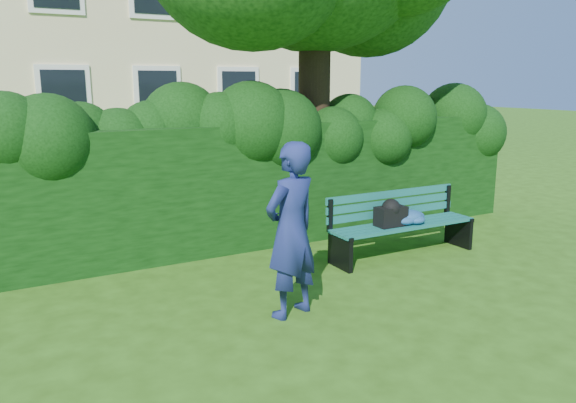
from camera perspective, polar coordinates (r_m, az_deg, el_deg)
ground at (r=6.68m, az=2.55°, el=-8.95°), size 80.00×80.00×0.00m
hedge at (r=8.32m, az=-5.40°, el=1.69°), size 10.00×1.00×1.80m
park_bench at (r=7.94m, az=11.36°, el=-1.91°), size 2.21×0.58×0.89m
man_reading at (r=5.72m, az=0.32°, el=-2.97°), size 0.76×0.61×1.82m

